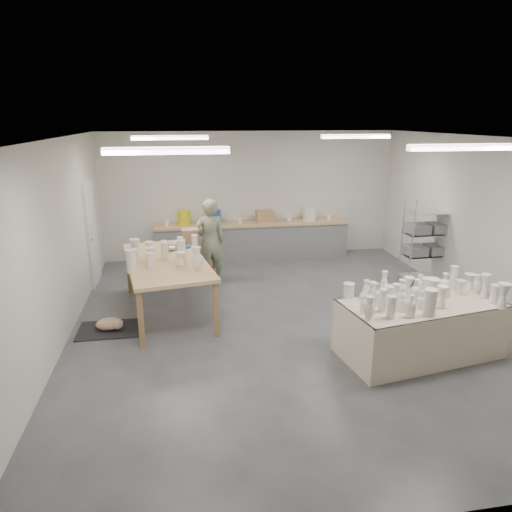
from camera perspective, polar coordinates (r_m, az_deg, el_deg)
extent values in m
plane|color=#424449|center=(7.75, 3.95, -8.29)|extent=(8.00, 8.00, 0.00)
cube|color=white|center=(7.02, 4.46, 14.39)|extent=(7.00, 8.00, 0.02)
cube|color=silver|center=(11.08, -0.74, 7.60)|extent=(7.00, 0.02, 3.00)
cube|color=silver|center=(3.73, 19.24, -12.83)|extent=(7.00, 0.02, 3.00)
cube|color=silver|center=(7.26, -23.73, 1.16)|extent=(0.02, 8.00, 3.00)
cube|color=silver|center=(8.74, 27.11, 3.21)|extent=(0.02, 8.00, 3.00)
cube|color=white|center=(9.83, -19.82, 2.71)|extent=(0.05, 0.90, 2.10)
cube|color=white|center=(5.32, -11.06, 12.80)|extent=(1.40, 0.12, 0.08)
cube|color=white|center=(6.36, 24.27, 12.29)|extent=(1.40, 0.12, 0.08)
cube|color=white|center=(8.81, -10.68, 14.34)|extent=(1.40, 0.12, 0.08)
cube|color=white|center=(9.48, 12.38, 14.40)|extent=(1.40, 0.12, 0.08)
cube|color=tan|center=(10.89, -0.47, 4.06)|extent=(4.60, 0.60, 0.06)
cube|color=slate|center=(11.00, -0.46, 1.77)|extent=(4.60, 0.55, 0.84)
cylinder|color=gold|center=(10.72, -8.98, 4.73)|extent=(0.30, 0.30, 0.34)
cylinder|color=#1C4B9A|center=(10.75, -5.23, 4.90)|extent=(0.30, 0.30, 0.34)
cylinder|color=white|center=(11.15, 6.68, 5.30)|extent=(0.30, 0.30, 0.34)
cube|color=#A77050|center=(10.91, 1.09, 4.99)|extent=(0.40, 0.30, 0.28)
cylinder|color=white|center=(10.74, -11.09, 4.10)|extent=(0.10, 0.10, 0.14)
cylinder|color=white|center=(10.83, -2.04, 4.51)|extent=(0.10, 0.10, 0.14)
cylinder|color=white|center=(11.05, 4.16, 4.73)|extent=(0.10, 0.10, 0.14)
cylinder|color=white|center=(11.32, 9.10, 4.86)|extent=(0.10, 0.10, 0.14)
cylinder|color=silver|center=(9.46, 18.95, 1.32)|extent=(0.02, 0.02, 1.80)
cylinder|color=silver|center=(9.88, 23.24, 1.50)|extent=(0.02, 0.02, 1.80)
cylinder|color=silver|center=(9.83, 17.76, 2.01)|extent=(0.02, 0.02, 1.80)
cylinder|color=silver|center=(10.24, 21.95, 2.16)|extent=(0.02, 0.02, 1.80)
cube|color=silver|center=(10.06, 20.07, -2.37)|extent=(0.88, 0.48, 0.02)
cube|color=silver|center=(9.92, 20.33, 0.09)|extent=(0.88, 0.48, 0.02)
cube|color=silver|center=(9.81, 20.60, 2.60)|extent=(0.88, 0.48, 0.02)
cube|color=silver|center=(9.72, 20.87, 5.17)|extent=(0.88, 0.48, 0.02)
cube|color=slate|center=(9.79, 19.28, 0.70)|extent=(0.38, 0.42, 0.18)
cube|color=slate|center=(10.00, 21.50, 0.80)|extent=(0.38, 0.42, 0.18)
cube|color=slate|center=(9.68, 19.54, 3.25)|extent=(0.38, 0.42, 0.18)
cube|color=slate|center=(9.90, 21.78, 3.31)|extent=(0.38, 0.42, 0.18)
cube|color=olive|center=(7.04, 19.75, -8.89)|extent=(2.13, 1.23, 0.70)
cube|color=beige|center=(6.87, 20.11, -5.63)|extent=(2.41, 1.43, 0.03)
cube|color=beige|center=(6.62, 21.96, -10.34)|extent=(2.24, 0.40, 0.80)
cube|color=beige|center=(7.43, 17.87, -6.90)|extent=(2.24, 0.40, 0.80)
cube|color=tan|center=(7.97, -11.18, -0.66)|extent=(1.67, 2.73, 0.06)
cube|color=olive|center=(7.06, -15.80, -7.54)|extent=(0.08, 0.08, 0.90)
cube|color=olive|center=(7.01, -6.45, -7.13)|extent=(0.08, 0.08, 0.90)
cube|color=olive|center=(9.31, -14.38, -1.43)|extent=(0.08, 0.08, 0.90)
cube|color=olive|center=(9.27, -7.36, -1.09)|extent=(0.08, 0.08, 0.90)
ellipsoid|color=silver|center=(8.51, -10.46, 1.06)|extent=(0.26, 0.26, 0.12)
cylinder|color=#1C4B9A|center=(8.67, -8.93, 1.19)|extent=(0.26, 0.26, 0.03)
cylinder|color=white|center=(8.76, -11.44, 1.53)|extent=(0.11, 0.11, 0.12)
cube|color=#A77050|center=(8.91, -8.24, 2.48)|extent=(0.32, 0.26, 0.28)
cube|color=black|center=(7.84, -17.78, -8.72)|extent=(1.00, 0.70, 0.02)
ellipsoid|color=white|center=(7.80, -17.85, -8.06)|extent=(0.50, 0.42, 0.18)
sphere|color=white|center=(7.68, -16.87, -8.22)|extent=(0.16, 0.16, 0.16)
imported|color=gray|center=(9.31, -5.82, 1.80)|extent=(0.72, 0.54, 1.76)
cylinder|color=#B22A19|center=(9.74, -5.83, -1.28)|extent=(0.39, 0.39, 0.04)
cylinder|color=silver|center=(9.84, -5.15, -1.93)|extent=(0.02, 0.02, 0.26)
cylinder|color=silver|center=(9.85, -6.39, -1.93)|extent=(0.02, 0.02, 0.26)
cylinder|color=silver|center=(9.67, -5.87, -2.28)|extent=(0.02, 0.02, 0.26)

